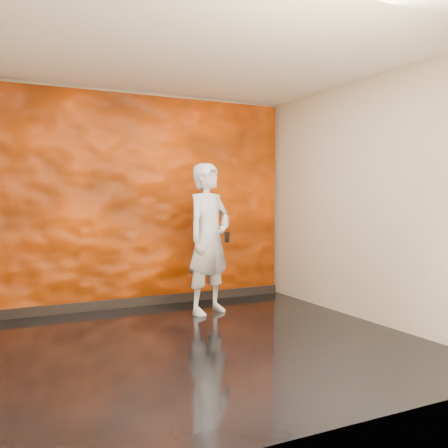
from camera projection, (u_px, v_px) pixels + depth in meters
room at (210, 200)px, 4.81m from camera, size 4.02×4.02×2.81m
feature_wall at (148, 201)px, 6.57m from camera, size 3.90×0.06×2.75m
baseboard at (150, 301)px, 6.60m from camera, size 3.90×0.04×0.12m
man at (209, 238)px, 6.12m from camera, size 0.79×0.67×1.84m
phone at (227, 237)px, 5.95m from camera, size 0.07×0.03×0.13m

